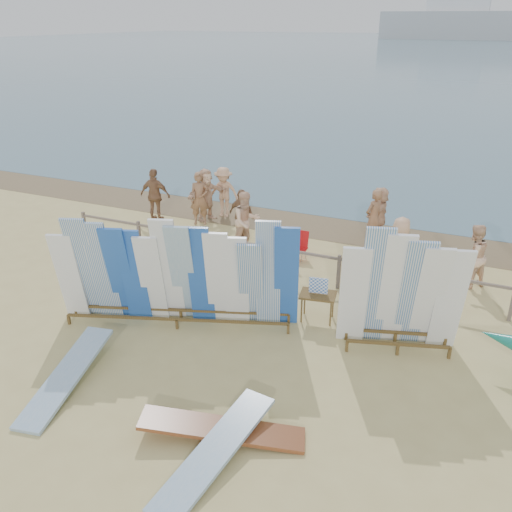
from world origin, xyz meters
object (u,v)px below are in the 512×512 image
at_px(flat_board_b, 216,460).
at_px(beachgoer_6, 399,253).
at_px(side_surfboard_rack, 402,295).
at_px(vendor_table, 317,306).
at_px(beachgoer_7, 373,218).
at_px(beachgoer_1, 200,199).
at_px(beachgoer_8, 473,256).
at_px(beachgoer_2, 246,222).
at_px(main_surfboard_rack, 176,277).
at_px(flat_board_c, 222,437).
at_px(beach_chair_right, 298,251).
at_px(beach_chair_left, 282,253).
at_px(beachgoer_11, 206,195).
at_px(stroller, 396,266).
at_px(flat_board_a, 68,385).
at_px(beachgoer_extra_1, 155,195).
at_px(beachgoer_3, 224,192).
at_px(beachgoer_5, 380,213).
at_px(beachgoer_4, 242,215).

relative_size(flat_board_b, beachgoer_6, 1.48).
relative_size(side_surfboard_rack, vendor_table, 2.66).
bearing_deg(beachgoer_7, beachgoer_1, -58.53).
xyz_separation_m(beachgoer_8, beachgoer_2, (-6.17, -0.17, 0.06)).
bearing_deg(beachgoer_7, main_surfboard_rack, 2.19).
height_order(flat_board_c, beach_chair_right, beach_chair_right).
bearing_deg(beach_chair_left, beachgoer_2, -165.46).
height_order(beachgoer_2, beachgoer_11, beachgoer_2).
distance_m(beach_chair_right, stroller, 2.87).
bearing_deg(side_surfboard_rack, beachgoer_2, 128.52).
height_order(main_surfboard_rack, beach_chair_left, main_surfboard_rack).
distance_m(vendor_table, flat_board_a, 5.46).
bearing_deg(beachgoer_extra_1, beachgoer_8, 167.52).
bearing_deg(beach_chair_right, beachgoer_3, 145.02).
height_order(beachgoer_8, beachgoer_6, beachgoer_6).
xyz_separation_m(side_surfboard_rack, flat_board_a, (-5.36, -3.70, -1.25)).
bearing_deg(beachgoer_extra_1, beachgoer_5, -175.51).
height_order(vendor_table, beachgoer_11, beachgoer_11).
relative_size(stroller, beachgoer_7, 0.68).
height_order(flat_board_a, stroller, stroller).
distance_m(vendor_table, beachgoer_3, 7.46).
height_order(main_surfboard_rack, beachgoer_6, main_surfboard_rack).
height_order(beach_chair_left, stroller, stroller).
bearing_deg(beachgoer_3, beachgoer_extra_1, -152.81).
bearing_deg(beachgoer_7, beachgoer_extra_1, -56.67).
distance_m(beachgoer_1, beachgoer_4, 1.98).
bearing_deg(flat_board_c, stroller, -30.77).
relative_size(flat_board_c, beachgoer_7, 1.56).
relative_size(flat_board_c, beachgoer_extra_1, 1.51).
bearing_deg(beachgoer_6, beach_chair_right, -22.69).
height_order(flat_board_b, stroller, stroller).
distance_m(flat_board_b, beachgoer_8, 8.53).
bearing_deg(beachgoer_4, stroller, -179.05).
height_order(beachgoer_5, beachgoer_1, beachgoer_1).
bearing_deg(beachgoer_7, beachgoer_4, -46.09).
relative_size(main_surfboard_rack, beach_chair_left, 5.67).
relative_size(flat_board_b, beachgoer_5, 1.66).
bearing_deg(beachgoer_extra_1, beachgoer_6, 161.60).
height_order(beach_chair_left, beachgoer_2, beachgoer_2).
height_order(vendor_table, beachgoer_2, beachgoer_2).
xyz_separation_m(flat_board_b, beachgoer_11, (-5.38, 9.56, 0.88)).
bearing_deg(beachgoer_8, beachgoer_2, -44.13).
bearing_deg(beachgoer_3, flat_board_a, -89.29).
relative_size(beach_chair_left, stroller, 0.77).
relative_size(side_surfboard_rack, beachgoer_1, 1.60).
bearing_deg(beachgoer_5, beachgoer_extra_1, -76.17).
xyz_separation_m(beachgoer_6, beachgoer_11, (-6.79, 2.38, -0.03)).
height_order(stroller, beachgoer_6, beachgoer_6).
distance_m(vendor_table, beachgoer_extra_1, 8.08).
bearing_deg(beachgoer_2, side_surfboard_rack, -87.52).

